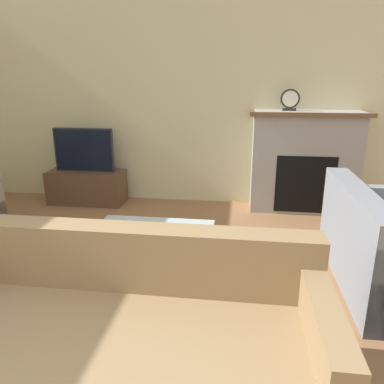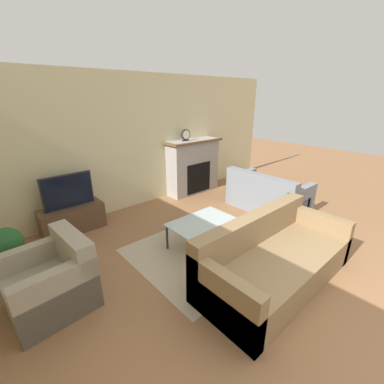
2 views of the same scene
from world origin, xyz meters
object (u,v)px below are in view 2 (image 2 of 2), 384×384
Objects in this scene: couch_loveseat at (267,196)px; coffee_table at (201,223)px; tv at (68,191)px; armchair_by_window at (53,282)px; couch_sectional at (273,260)px; potted_plant at (7,249)px; mantel_clock at (185,135)px.

couch_loveseat reaches higher than coffee_table.
armchair_by_window is at bearing -113.91° from tv.
couch_sectional is 2.64m from armchair_by_window.
couch_sectional is at bearing 53.90° from armchair_by_window.
tv is 1.86m from armchair_by_window.
potted_plant is at bearing 139.12° from couch_sectional.
couch_loveseat is 1.79× the size of armchair_by_window.
armchair_by_window is at bearing -152.92° from mantel_clock.
couch_sectional is 1.41× the size of couch_loveseat.
tv is 3.43m from couch_sectional.
potted_plant is (-0.30, 0.80, 0.17)m from armchair_by_window.
couch_loveseat is at bearing -11.19° from potted_plant.
couch_sectional is 2.14× the size of coffee_table.
potted_plant is 3.94m from mantel_clock.
tv is 0.80× the size of coffee_table.
couch_loveseat is at bearing -69.13° from mantel_clock.
mantel_clock reaches higher than couch_loveseat.
tv is 1.09× the size of potted_plant.
tv reaches higher than couch_loveseat.
tv is 2.33m from coffee_table.
potted_plant is at bearing -165.73° from mantel_clock.
potted_plant is (-2.54, 2.20, 0.19)m from couch_sectional.
mantel_clock is at bearing 1.90° from tv.
couch_sectional is 3.54m from mantel_clock.
potted_plant is at bearing -140.33° from tv.
armchair_by_window is 3.34× the size of mantel_clock.
couch_loveseat is (1.86, 1.33, 0.01)m from couch_sectional.
tv is at bearing 39.67° from potted_plant.
mantel_clock is (2.68, 0.09, 0.68)m from tv.
coffee_table is at bearing 80.74° from armchair_by_window.
coffee_table is 2.55m from mantel_clock.
coffee_table is at bearing -22.31° from potted_plant.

